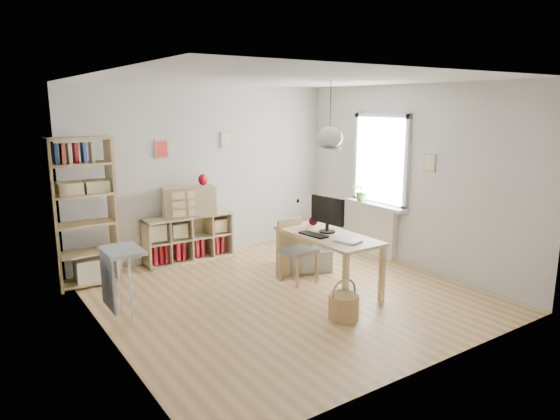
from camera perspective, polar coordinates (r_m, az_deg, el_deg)
ground at (r=6.56m, az=0.75°, el=-9.57°), size 4.50×4.50×0.00m
room_shell at (r=6.33m, az=5.73°, el=8.22°), size 4.50×4.50×4.50m
window_unit at (r=8.05m, az=11.48°, el=5.63°), size 0.07×1.16×1.46m
radiator at (r=8.23m, az=10.97°, el=-2.37°), size 0.10×0.80×0.80m
windowsill at (r=8.10m, az=10.84°, el=0.53°), size 0.22×1.20×0.06m
desk at (r=6.55m, az=5.48°, el=-3.59°), size 0.70×1.50×0.75m
cube_shelf at (r=7.99m, az=-10.63°, el=-3.54°), size 1.40×0.38×0.72m
tall_bookshelf at (r=7.08m, az=-21.62°, el=0.38°), size 0.80×0.38×2.00m
side_table at (r=5.82m, az=-18.13°, el=-6.06°), size 0.40×0.55×0.85m
chair at (r=6.89m, az=1.81°, el=-4.22°), size 0.44×0.44×0.86m
wicker_basket at (r=5.84m, az=7.28°, el=-10.80°), size 0.35×0.35×0.49m
storage_chest at (r=7.47m, az=3.14°, el=-5.09°), size 0.85×0.89×0.67m
monitor at (r=6.58m, az=5.44°, el=-0.28°), size 0.22×0.55×0.48m
keyboard at (r=6.46m, az=3.85°, el=-2.83°), size 0.20×0.43×0.02m
task_lamp at (r=7.00m, az=2.89°, el=0.47°), size 0.36×0.13×0.39m
yarn_ball at (r=6.99m, az=3.82°, el=-1.24°), size 0.13×0.13×0.13m
paper_tray at (r=6.20m, az=7.77°, el=-3.52°), size 0.30×0.34×0.03m
drawer_chest at (r=7.82m, az=-10.38°, el=1.01°), size 0.85×0.53×0.45m
red_vase at (r=7.87m, az=-8.80°, el=3.46°), size 0.15×0.15×0.18m
potted_plant at (r=8.26m, az=9.35°, el=2.21°), size 0.35×0.32×0.34m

